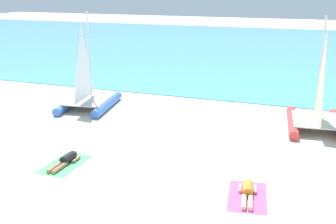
{
  "coord_description": "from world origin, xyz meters",
  "views": [
    {
      "loc": [
        5.14,
        -8.9,
        5.88
      ],
      "look_at": [
        0.0,
        5.26,
        1.2
      ],
      "focal_mm": 43.77,
      "sensor_mm": 36.0,
      "label": 1
    }
  ],
  "objects_px": {
    "towel_left": "(65,164)",
    "towel_middle": "(247,196)",
    "sailboat_blue": "(88,94)",
    "sunbather_middle": "(248,191)",
    "sunbather_left": "(66,160)",
    "sailboat_red": "(317,114)"
  },
  "relations": [
    {
      "from": "sunbather_left",
      "to": "towel_middle",
      "type": "bearing_deg",
      "value": -1.42
    },
    {
      "from": "sunbather_left",
      "to": "sunbather_middle",
      "type": "bearing_deg",
      "value": -0.81
    },
    {
      "from": "sunbather_left",
      "to": "sailboat_blue",
      "type": "bearing_deg",
      "value": 114.08
    },
    {
      "from": "sailboat_red",
      "to": "towel_left",
      "type": "distance_m",
      "value": 10.46
    },
    {
      "from": "sunbather_left",
      "to": "towel_middle",
      "type": "distance_m",
      "value": 6.26
    },
    {
      "from": "towel_middle",
      "to": "sunbather_middle",
      "type": "bearing_deg",
      "value": 98.41
    },
    {
      "from": "towel_left",
      "to": "towel_middle",
      "type": "relative_size",
      "value": 1.0
    },
    {
      "from": "sunbather_left",
      "to": "sailboat_red",
      "type": "bearing_deg",
      "value": 39.91
    },
    {
      "from": "sailboat_blue",
      "to": "sunbather_middle",
      "type": "distance_m",
      "value": 10.93
    },
    {
      "from": "sunbather_left",
      "to": "sunbather_middle",
      "type": "relative_size",
      "value": 1.0
    },
    {
      "from": "sailboat_red",
      "to": "towel_left",
      "type": "xyz_separation_m",
      "value": [
        -8.0,
        -6.71,
        -0.7
      ]
    },
    {
      "from": "sailboat_red",
      "to": "towel_left",
      "type": "height_order",
      "value": "sailboat_red"
    },
    {
      "from": "sailboat_blue",
      "to": "towel_left",
      "type": "height_order",
      "value": "sailboat_blue"
    },
    {
      "from": "sunbather_left",
      "to": "towel_middle",
      "type": "relative_size",
      "value": 0.82
    },
    {
      "from": "sunbather_left",
      "to": "sunbather_middle",
      "type": "height_order",
      "value": "same"
    },
    {
      "from": "towel_left",
      "to": "sunbather_middle",
      "type": "distance_m",
      "value": 6.25
    },
    {
      "from": "towel_left",
      "to": "towel_middle",
      "type": "bearing_deg",
      "value": -1.0
    },
    {
      "from": "sailboat_red",
      "to": "towel_left",
      "type": "bearing_deg",
      "value": -145.87
    },
    {
      "from": "sunbather_middle",
      "to": "towel_left",
      "type": "bearing_deg",
      "value": 171.2
    },
    {
      "from": "sailboat_blue",
      "to": "towel_middle",
      "type": "bearing_deg",
      "value": -44.07
    },
    {
      "from": "sailboat_red",
      "to": "sunbather_left",
      "type": "xyz_separation_m",
      "value": [
        -8.0,
        -6.64,
        -0.57
      ]
    },
    {
      "from": "towel_left",
      "to": "towel_middle",
      "type": "xyz_separation_m",
      "value": [
        6.25,
        -0.11,
        0.0
      ]
    }
  ]
}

